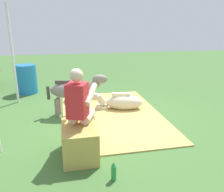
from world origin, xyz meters
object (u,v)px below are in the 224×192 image
object	(u,v)px
water_barrel	(27,79)
tent_pole_right	(13,55)
pony_lying	(120,102)
hay_bale	(80,141)
person_seated	(80,106)
soda_bottle	(114,171)
pony_standing	(73,91)

from	to	relation	value
water_barrel	tent_pole_right	distance (m)	1.19
pony_lying	tent_pole_right	world-z (taller)	tent_pole_right
hay_bale	tent_pole_right	xyz separation A→B (m)	(2.98, 1.42, 1.00)
person_seated	soda_bottle	distance (m)	1.13
hay_bale	soda_bottle	xyz separation A→B (m)	(-0.70, -0.39, -0.12)
hay_bale	pony_lying	distance (m)	2.19
hay_bale	person_seated	distance (m)	0.55
soda_bottle	water_barrel	bearing A→B (deg)	20.27
pony_lying	hay_bale	bearing A→B (deg)	149.57
pony_standing	person_seated	bearing A→B (deg)	-178.38
person_seated	pony_standing	size ratio (longest dim) A/B	1.04
pony_lying	soda_bottle	xyz separation A→B (m)	(-2.59, 0.72, -0.06)
soda_bottle	water_barrel	world-z (taller)	water_barrel
hay_bale	pony_lying	xyz separation A→B (m)	(1.89, -1.11, -0.06)
pony_lying	water_barrel	xyz separation A→B (m)	(1.94, 2.39, 0.24)
pony_standing	hay_bale	bearing A→B (deg)	-179.98
person_seated	tent_pole_right	world-z (taller)	tent_pole_right
pony_lying	tent_pole_right	size ratio (longest dim) A/B	0.54
person_seated	water_barrel	xyz separation A→B (m)	(3.67, 1.32, -0.35)
hay_bale	water_barrel	world-z (taller)	water_barrel
soda_bottle	tent_pole_right	size ratio (longest dim) A/B	0.11
hay_bale	water_barrel	distance (m)	4.04
pony_standing	pony_lying	world-z (taller)	pony_standing
soda_bottle	water_barrel	size ratio (longest dim) A/B	0.32
person_seated	tent_pole_right	xyz separation A→B (m)	(2.82, 1.46, 0.48)
pony_standing	pony_lying	distance (m)	1.19
tent_pole_right	person_seated	bearing A→B (deg)	-152.56
person_seated	water_barrel	distance (m)	3.92
pony_standing	soda_bottle	world-z (taller)	pony_standing
person_seated	tent_pole_right	size ratio (longest dim) A/B	0.55
soda_bottle	pony_lying	bearing A→B (deg)	-15.46
hay_bale	tent_pole_right	bearing A→B (deg)	25.50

